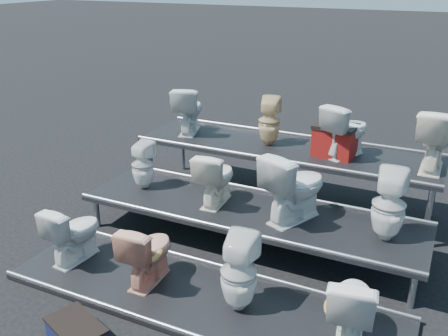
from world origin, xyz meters
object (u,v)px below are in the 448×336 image
at_px(toilet_7, 389,205).
at_px(step_stool, 77,335).
at_px(toilet_1, 148,252).
at_px(toilet_0, 74,232).
at_px(toilet_6, 295,186).
at_px(toilet_2, 239,273).
at_px(toilet_3, 351,306).
at_px(toilet_4, 143,165).
at_px(toilet_10, 346,130).
at_px(toilet_8, 188,109).
at_px(red_crate, 335,142).
at_px(toilet_5, 216,177).
at_px(toilet_9, 269,121).
at_px(toilet_11, 435,139).

height_order(toilet_7, step_stool, toilet_7).
bearing_deg(toilet_1, toilet_7, -151.77).
bearing_deg(toilet_0, toilet_6, -144.12).
height_order(toilet_2, toilet_3, toilet_2).
xyz_separation_m(toilet_0, toilet_4, (0.08, 1.30, 0.37)).
bearing_deg(toilet_2, toilet_10, -103.16).
bearing_deg(toilet_8, red_crate, 162.28).
xyz_separation_m(toilet_2, toilet_5, (-0.90, 1.30, 0.34)).
distance_m(toilet_2, toilet_9, 2.79).
bearing_deg(toilet_0, step_stool, 136.13).
height_order(toilet_3, toilet_4, toilet_4).
relative_size(toilet_4, toilet_9, 0.94).
height_order(toilet_8, toilet_9, toilet_8).
xyz_separation_m(toilet_9, toilet_10, (1.08, 0.00, 0.02)).
xyz_separation_m(toilet_0, toilet_11, (3.52, 2.60, 0.84)).
bearing_deg(step_stool, toilet_9, 103.95).
bearing_deg(toilet_1, toilet_0, -2.17).
height_order(toilet_4, toilet_10, toilet_10).
distance_m(toilet_0, step_stool, 1.44).
bearing_deg(toilet_6, red_crate, -72.86).
xyz_separation_m(toilet_10, red_crate, (-0.12, -0.04, -0.17)).
relative_size(toilet_3, toilet_6, 0.88).
distance_m(toilet_3, toilet_5, 2.41).
bearing_deg(toilet_3, toilet_8, -48.01).
relative_size(toilet_0, toilet_8, 0.97).
bearing_deg(toilet_0, toilet_2, -175.00).
height_order(toilet_4, toilet_8, toilet_8).
xyz_separation_m(toilet_2, red_crate, (0.25, 2.56, 0.59)).
relative_size(toilet_1, toilet_11, 0.89).
distance_m(toilet_4, step_stool, 2.60).
xyz_separation_m(toilet_3, toilet_11, (0.37, 2.60, 0.82)).
xyz_separation_m(toilet_4, toilet_10, (2.36, 1.30, 0.44)).
distance_m(toilet_11, step_stool, 4.63).
relative_size(toilet_2, step_stool, 1.44).
height_order(toilet_4, step_stool, toilet_4).
distance_m(toilet_4, toilet_9, 1.87).
distance_m(toilet_4, toilet_11, 3.71).
relative_size(toilet_0, toilet_3, 0.94).
bearing_deg(step_stool, red_crate, 89.70).
distance_m(toilet_1, toilet_6, 1.81).
height_order(toilet_0, toilet_6, toilet_6).
bearing_deg(toilet_9, toilet_0, 51.36).
height_order(toilet_1, toilet_7, toilet_7).
relative_size(toilet_3, red_crate, 1.40).
bearing_deg(red_crate, toilet_6, -91.30).
relative_size(toilet_2, toilet_7, 1.01).
relative_size(toilet_8, toilet_10, 1.00).
relative_size(toilet_8, toilet_11, 0.91).
bearing_deg(toilet_8, toilet_10, 163.37).
xyz_separation_m(toilet_0, step_stool, (0.93, -1.06, -0.31)).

